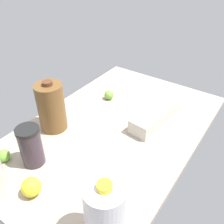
{
  "coord_description": "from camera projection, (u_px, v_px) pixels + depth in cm",
  "views": [
    {
      "loc": [
        77.23,
        53.6,
        79.58
      ],
      "look_at": [
        0.0,
        0.0,
        13.0
      ],
      "focal_mm": 40.0,
      "sensor_mm": 36.0,
      "label": 1
    }
  ],
  "objects": [
    {
      "name": "countertop",
      "position": [
        112.0,
        131.0,
        1.22
      ],
      "size": [
        120.0,
        76.0,
        3.0
      ],
      "primitive_type": "cube",
      "color": "tan",
      "rests_on": "ground"
    },
    {
      "name": "chocolate_milk_jug",
      "position": [
        51.0,
        107.0,
        1.15
      ],
      "size": [
        12.74,
        12.74,
        25.2
      ],
      "color": "brown",
      "rests_on": "countertop"
    },
    {
      "name": "egg_carton",
      "position": [
        155.0,
        116.0,
        1.23
      ],
      "size": [
        31.84,
        13.44,
        7.35
      ],
      "primitive_type": "cube",
      "rotation": [
        0.0,
        0.0,
        -0.11
      ],
      "color": "beige",
      "rests_on": "countertop"
    },
    {
      "name": "milk_jug",
      "position": [
        105.0,
        214.0,
        0.71
      ],
      "size": [
        12.28,
        12.28,
        24.58
      ],
      "color": "white",
      "rests_on": "countertop"
    },
    {
      "name": "shaker_bottle",
      "position": [
        31.0,
        146.0,
        0.98
      ],
      "size": [
        9.2,
        9.2,
        17.57
      ],
      "color": "#372C36",
      "rests_on": "countertop"
    },
    {
      "name": "lime_beside_bowl",
      "position": [
        4.0,
        156.0,
        1.03
      ],
      "size": [
        5.14,
        5.14,
        5.14
      ],
      "primitive_type": "sphere",
      "color": "#6FBA39",
      "rests_on": "countertop"
    },
    {
      "name": "lemon_by_jug",
      "position": [
        31.0,
        187.0,
        0.89
      ],
      "size": [
        7.16,
        7.16,
        7.16
      ],
      "primitive_type": "sphere",
      "color": "yellow",
      "rests_on": "countertop"
    },
    {
      "name": "lime_far_back",
      "position": [
        109.0,
        95.0,
        1.42
      ],
      "size": [
        5.31,
        5.31,
        5.31
      ],
      "primitive_type": "sphere",
      "color": "#6DAF3E",
      "rests_on": "countertop"
    }
  ]
}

